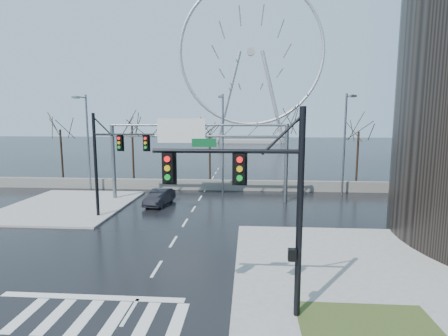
# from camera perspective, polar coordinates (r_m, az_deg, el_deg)

# --- Properties ---
(ground) EXTENTS (260.00, 260.00, 0.00)m
(ground) POSITION_cam_1_polar(r_m,az_deg,el_deg) (18.78, -10.95, -15.86)
(ground) COLOR black
(ground) RESTS_ON ground
(sidewalk_right_ext) EXTENTS (12.00, 10.00, 0.15)m
(sidewalk_right_ext) POSITION_cam_1_polar(r_m,az_deg,el_deg) (20.72, 19.39, -13.62)
(sidewalk_right_ext) COLOR gray
(sidewalk_right_ext) RESTS_ON ground
(sidewalk_far) EXTENTS (10.00, 12.00, 0.15)m
(sidewalk_far) POSITION_cam_1_polar(r_m,az_deg,el_deg) (33.40, -24.06, -5.63)
(sidewalk_far) COLOR gray
(sidewalk_far) RESTS_ON ground
(grass_strip) EXTENTS (5.00, 4.00, 0.02)m
(grass_strip) POSITION_cam_1_polar(r_m,az_deg,el_deg) (14.41, 23.15, -23.58)
(grass_strip) COLOR #30411B
(grass_strip) RESTS_ON sidewalk_near
(barrier_wall) EXTENTS (52.00, 0.50, 1.10)m
(barrier_wall) POSITION_cam_1_polar(r_m,az_deg,el_deg) (37.51, -3.08, -2.76)
(barrier_wall) COLOR slate
(barrier_wall) RESTS_ON ground
(signal_mast_near) EXTENTS (5.52, 0.41, 8.00)m
(signal_mast_near) POSITION_cam_1_polar(r_m,az_deg,el_deg) (12.82, 6.34, -4.12)
(signal_mast_near) COLOR black
(signal_mast_near) RESTS_ON ground
(signal_mast_far) EXTENTS (4.72, 0.41, 8.00)m
(signal_mast_far) POSITION_cam_1_polar(r_m,az_deg,el_deg) (27.72, -18.19, 1.98)
(signal_mast_far) COLOR black
(signal_mast_far) RESTS_ON ground
(sign_gantry) EXTENTS (16.36, 0.40, 7.60)m
(sign_gantry) POSITION_cam_1_polar(r_m,az_deg,el_deg) (32.00, -4.93, 3.74)
(sign_gantry) COLOR slate
(sign_gantry) RESTS_ON ground
(streetlight_left) EXTENTS (0.50, 2.55, 10.00)m
(streetlight_left) POSITION_cam_1_polar(r_m,az_deg,el_deg) (38.53, -21.57, 4.98)
(streetlight_left) COLOR slate
(streetlight_left) RESTS_ON ground
(streetlight_mid) EXTENTS (0.50, 2.55, 10.00)m
(streetlight_mid) POSITION_cam_1_polar(r_m,az_deg,el_deg) (34.86, -0.24, 5.28)
(streetlight_mid) COLOR slate
(streetlight_mid) RESTS_ON ground
(streetlight_right) EXTENTS (0.50, 2.55, 10.00)m
(streetlight_right) POSITION_cam_1_polar(r_m,az_deg,el_deg) (36.01, 19.24, 4.92)
(streetlight_right) COLOR slate
(streetlight_right) RESTS_ON ground
(tree_far_left) EXTENTS (3.50, 3.50, 7.00)m
(tree_far_left) POSITION_cam_1_polar(r_m,az_deg,el_deg) (46.48, -25.15, 4.82)
(tree_far_left) COLOR black
(tree_far_left) RESTS_ON ground
(tree_left) EXTENTS (3.75, 3.75, 7.50)m
(tree_left) POSITION_cam_1_polar(r_m,az_deg,el_deg) (42.34, -14.77, 5.62)
(tree_left) COLOR black
(tree_left) RESTS_ON ground
(tree_center) EXTENTS (3.25, 3.25, 6.50)m
(tree_center) POSITION_cam_1_polar(r_m,az_deg,el_deg) (41.39, -2.35, 4.71)
(tree_center) COLOR black
(tree_center) RESTS_ON ground
(tree_right) EXTENTS (3.90, 3.90, 7.80)m
(tree_right) POSITION_cam_1_polar(r_m,az_deg,el_deg) (40.32, 10.36, 5.99)
(tree_right) COLOR black
(tree_right) RESTS_ON ground
(tree_far_right) EXTENTS (3.40, 3.40, 6.80)m
(tree_far_right) POSITION_cam_1_polar(r_m,az_deg,el_deg) (42.46, 21.09, 4.59)
(tree_far_right) COLOR black
(tree_far_right) RESTS_ON ground
(ferris_wheel) EXTENTS (45.00, 6.00, 50.91)m
(ferris_wheel) POSITION_cam_1_polar(r_m,az_deg,el_deg) (113.10, 4.41, 17.45)
(ferris_wheel) COLOR gray
(ferris_wheel) RESTS_ON ground
(car) EXTENTS (2.09, 4.35, 1.38)m
(car) POSITION_cam_1_polar(r_m,az_deg,el_deg) (31.56, -10.48, -4.68)
(car) COLOR black
(car) RESTS_ON ground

